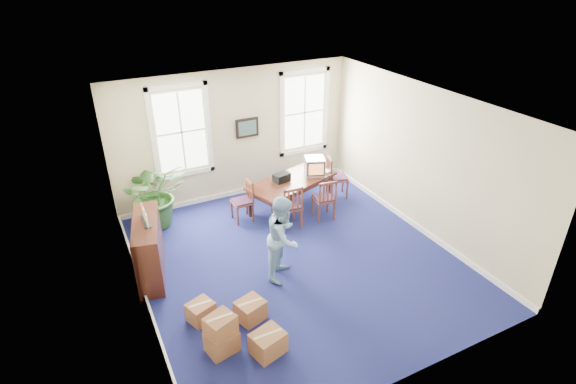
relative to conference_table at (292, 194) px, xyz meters
name	(u,v)px	position (x,y,z in m)	size (l,w,h in m)	color
floor	(297,260)	(-0.90, -1.97, -0.37)	(6.50, 6.50, 0.00)	navy
ceiling	(299,106)	(-0.90, -1.97, 2.83)	(6.50, 6.50, 0.00)	white
wall_back	(235,135)	(-0.90, 1.28, 1.23)	(6.50, 6.50, 0.00)	#C1B28A
wall_front	(416,294)	(-0.90, -5.22, 1.23)	(6.50, 6.50, 0.00)	#C1B28A
wall_left	(132,229)	(-3.90, -1.97, 1.23)	(6.50, 6.50, 0.00)	#C1B28A
wall_right	(422,160)	(2.10, -1.97, 1.23)	(6.50, 6.50, 0.00)	#C1B28A
baseboard_back	(239,191)	(-0.90, 1.25, -0.31)	(6.00, 0.04, 0.12)	white
baseboard_left	(148,303)	(-3.87, -1.97, -0.31)	(0.04, 6.50, 0.12)	white
baseboard_right	(412,222)	(2.07, -1.97, -0.31)	(0.04, 6.50, 0.12)	white
window_left	(181,132)	(-2.20, 1.26, 1.53)	(1.40, 0.12, 2.20)	white
window_right	(304,112)	(1.00, 1.26, 1.53)	(1.40, 0.12, 2.20)	white
wall_picture	(247,128)	(-0.60, 1.23, 1.38)	(0.58, 0.06, 0.48)	black
conference_table	(292,194)	(0.00, 0.00, 0.00)	(2.19, 0.99, 0.74)	#401C12
crt_tv	(315,166)	(0.65, 0.05, 0.58)	(0.46, 0.50, 0.42)	#B7B7BC
game_console	(326,171)	(0.94, 0.00, 0.40)	(0.15, 0.18, 0.05)	white
equipment_bag	(282,177)	(-0.25, 0.05, 0.47)	(0.38, 0.25, 0.19)	black
chair_near_left	(289,206)	(-0.45, -0.74, 0.16)	(0.48, 0.48, 1.06)	brown
chair_near_right	(324,198)	(0.45, -0.74, 0.13)	(0.45, 0.45, 1.01)	brown
chair_end_left	(242,201)	(-1.29, 0.00, 0.11)	(0.44, 0.44, 0.97)	brown
chair_end_right	(337,177)	(1.29, 0.00, 0.17)	(0.48, 0.48, 1.08)	brown
man	(284,237)	(-1.33, -2.24, 0.46)	(0.82, 0.63, 1.67)	#7BA7C9
credenza	(149,247)	(-3.59, -1.09, 0.24)	(0.45, 1.57, 1.23)	#401C12
brochure_rack	(144,212)	(-3.56, -1.09, 1.01)	(0.12, 0.67, 0.29)	#99999E
potted_plant	(155,194)	(-3.07, 0.69, 0.40)	(1.39, 1.21, 1.54)	#254B1B
cardboard_boxes	(230,326)	(-2.86, -3.43, -0.02)	(1.24, 1.24, 0.71)	#945D39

